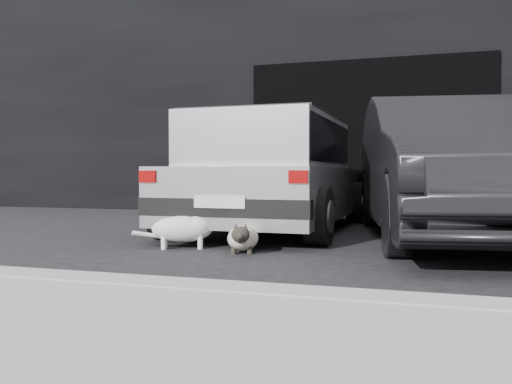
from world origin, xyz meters
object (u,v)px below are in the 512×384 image
(silver_hatchback, at_px, (274,169))
(second_car, at_px, (450,167))
(cat_siamese, at_px, (243,238))
(cat_white, at_px, (187,228))

(silver_hatchback, distance_m, second_car, 2.04)
(second_car, xyz_separation_m, cat_siamese, (-1.79, -1.50, -0.63))
(silver_hatchback, xyz_separation_m, cat_white, (-0.35, -1.76, -0.56))
(cat_siamese, bearing_deg, second_car, -154.23)
(silver_hatchback, bearing_deg, second_car, -9.07)
(cat_white, bearing_deg, cat_siamese, 60.24)
(second_car, height_order, cat_white, second_car)
(second_car, relative_size, cat_siamese, 5.81)
(cat_siamese, distance_m, cat_white, 0.59)
(cat_siamese, bearing_deg, cat_white, -22.68)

